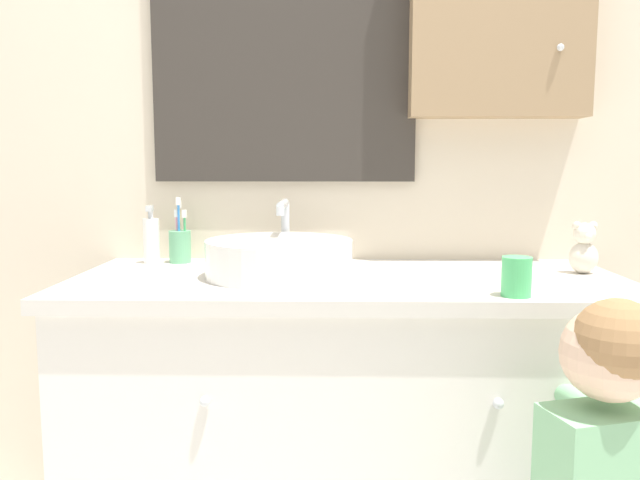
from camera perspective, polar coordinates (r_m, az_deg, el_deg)
The scene contains 7 objects.
wall_back at distance 1.91m, azimuth 3.13°, elevation 13.13°, with size 3.20×0.18×2.50m.
vanity_counter at distance 1.72m, azimuth 2.53°, elevation -16.37°, with size 1.41×0.59×0.79m.
sink_basin at distance 1.60m, azimuth -3.72°, elevation -1.55°, with size 0.37×0.42×0.19m.
toothbrush_holder at distance 1.86m, azimuth -12.68°, elevation -0.38°, with size 0.06×0.06×0.19m.
soap_dispenser at distance 1.87m, azimuth -15.16°, elevation 0.01°, with size 0.05×0.05×0.17m.
teddy_bear at distance 1.78m, azimuth 22.98°, elevation -0.76°, with size 0.08×0.06×0.14m.
drinking_cup at distance 1.42m, azimuth 17.53°, elevation -3.21°, with size 0.06×0.06×0.09m, color #4CC670.
Camera 1 is at (-0.04, -1.27, 1.08)m, focal length 35.00 mm.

